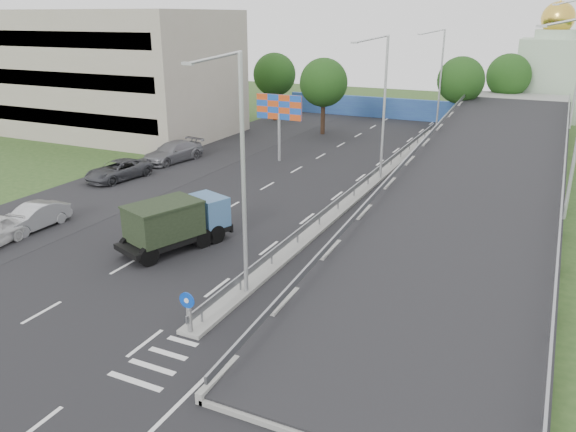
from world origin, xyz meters
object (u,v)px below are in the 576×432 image
Objects in this scene: billboard at (279,111)px; sign_bollard at (189,312)px; dump_truck at (176,222)px; lamp_post_mid at (382,101)px; church at (550,72)px; lamp_post_near at (239,165)px; parked_car_b at (33,217)px; parked_car_d at (173,152)px; lamp_post_far at (439,75)px; parked_car_c at (118,170)px.

sign_bollard is at bearing -70.79° from billboard.
sign_bollard is at bearing -31.53° from dump_truck.
church reaches higher than lamp_post_mid.
lamp_post_near reaches higher than billboard.
parked_car_b is at bearing 158.96° from sign_bollard.
church reaches higher than parked_car_d.
parked_car_b is (-14.69, -18.22, -5.09)m from lamp_post_mid.
lamp_post_far is 1.60× the size of dump_truck.
parked_car_b is (-14.58, 5.61, -0.32)m from sign_bollard.
lamp_post_far is at bearing 61.74° from parked_car_d.
lamp_post_near is 21.64m from parked_car_c.
lamp_post_far is 28.22m from parked_car_d.
sign_bollard is 0.38× the size of parked_car_b.
sign_bollard is at bearing -20.36° from parked_car_b.
lamp_post_mid is at bearing 16.07° from parked_car_d.
dump_truck reaches higher than parked_car_d.
sign_bollard is 23.32m from parked_car_c.
lamp_post_far is 2.32× the size of parked_car_b.
lamp_post_near is 1.79× the size of parked_car_d.
lamp_post_near is 54.90m from church.
dump_truck is at bearing -28.33° from parked_car_c.
lamp_post_mid is 1.79× the size of parked_car_d.
parked_car_c is at bearing -129.16° from billboard.
lamp_post_near is at bearing 88.36° from sign_bollard.
billboard is 9.45m from parked_car_d.
dump_truck reaches higher than sign_bollard.
parked_car_b is (-5.58, -20.22, -3.47)m from billboard.
lamp_post_mid is (0.11, 23.83, 4.77)m from sign_bollard.
lamp_post_far is (0.00, 40.00, 0.00)m from lamp_post_near.
lamp_post_far is at bearing 63.16° from billboard.
church is 57.90m from parked_car_b.
lamp_post_mid reaches higher than parked_car_c.
church is at bearing 54.76° from lamp_post_far.
parked_car_d is (-17.00, -21.96, -4.99)m from lamp_post_far.
dump_truck is (-15.56, -50.93, -3.86)m from church.
parked_car_c is (-17.39, -8.17, -5.10)m from lamp_post_mid.
lamp_post_near and lamp_post_far have the same top height.
church is 2.51× the size of billboard.
lamp_post_near is 1.83× the size of billboard.
parked_car_c is (-11.72, 8.76, -0.74)m from dump_truck.
billboard is at bearing 119.93° from dump_truck.
lamp_post_mid reaches higher than sign_bollard.
parked_car_b is at bearing -72.43° from parked_car_d.
billboard is 1.26× the size of parked_car_b.
parked_car_d is (0.39, 6.21, 0.11)m from parked_car_c.
billboard is at bearing 75.25° from parked_car_b.
parked_car_b is at bearing -128.88° from lamp_post_mid.
lamp_post_near is at bearing -6.24° from parked_car_b.
sign_bollard reaches higher than parked_car_c.
sign_bollard is 0.26× the size of dump_truck.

